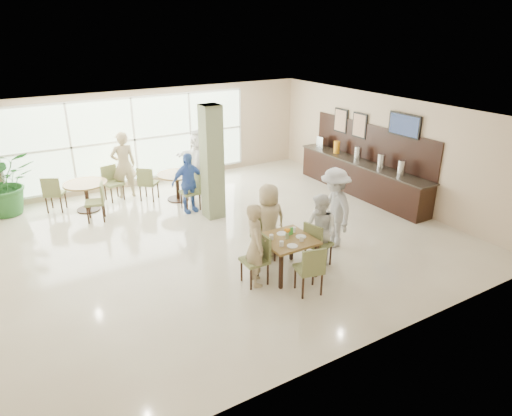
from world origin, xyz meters
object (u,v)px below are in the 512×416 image
main_table (287,243)px  buffet_counter (361,175)px  teen_left (256,245)px  adult_standing (124,165)px  potted_plant (5,183)px  teen_right (320,231)px  adult_a (188,183)px  round_table_left (86,189)px  adult_b (200,162)px  teen_far (269,221)px  round_table_right (177,180)px  teen_standing (334,208)px

main_table → buffet_counter: buffet_counter is taller
teen_left → adult_standing: 5.84m
potted_plant → adult_standing: size_ratio=0.90×
teen_right → adult_a: size_ratio=0.96×
round_table_left → adult_standing: (1.15, 0.45, 0.35)m
buffet_counter → teen_right: 4.46m
teen_left → adult_b: size_ratio=0.85×
main_table → teen_far: (0.11, 0.82, 0.13)m
round_table_left → adult_standing: bearing=21.4°
round_table_right → buffet_counter: size_ratio=0.23×
buffet_counter → teen_standing: size_ratio=2.67×
main_table → potted_plant: 7.52m
buffet_counter → adult_a: bearing=164.6°
teen_left → adult_a: 3.90m
main_table → round_table_right: bearing=93.4°
buffet_counter → teen_far: bearing=-157.4°
teen_far → teen_right: teen_far is taller
main_table → round_table_right: (-0.29, 4.85, -0.09)m
teen_right → adult_b: size_ratio=0.80×
adult_b → adult_a: bearing=-46.8°
round_table_right → adult_standing: (-1.16, 0.94, 0.36)m
adult_standing → round_table_right: bearing=143.0°
round_table_left → teen_right: 6.35m
round_table_right → adult_a: 0.99m
potted_plant → teen_left: potted_plant is taller
adult_a → main_table: bearing=-88.8°
potted_plant → adult_a: (3.99, -2.24, -0.06)m
main_table → teen_far: bearing=82.6°
buffet_counter → teen_left: 5.67m
potted_plant → teen_right: bearing=-50.5°
main_table → teen_right: (0.75, -0.06, 0.09)m
adult_standing → adult_b: bearing=158.4°
teen_standing → teen_right: bearing=-44.5°
potted_plant → adult_standing: 2.93m
round_table_left → buffet_counter: buffet_counter is taller
teen_left → teen_far: size_ratio=1.02×
round_table_right → adult_standing: 1.54m
round_table_left → main_table: bearing=-64.1°
round_table_right → adult_standing: adult_standing is taller
adult_a → adult_b: adult_b is taller
main_table → buffet_counter: 5.05m
potted_plant → buffet_counter: bearing=-22.1°
teen_left → teen_right: size_ratio=1.07×
teen_left → teen_right: (1.45, -0.06, -0.05)m
teen_left → teen_standing: bearing=-60.6°
round_table_left → round_table_right: (2.30, -0.49, -0.01)m
main_table → potted_plant: bearing=125.4°
round_table_left → teen_right: (3.34, -5.40, 0.17)m
round_table_left → adult_a: adult_a is taller
round_table_right → potted_plant: size_ratio=0.63×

